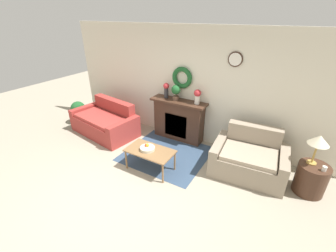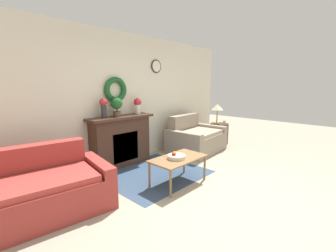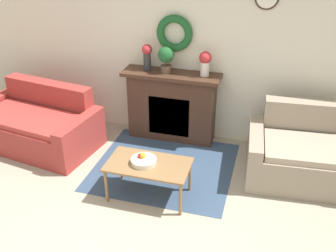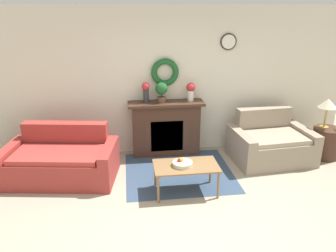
{
  "view_description": "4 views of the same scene",
  "coord_description": "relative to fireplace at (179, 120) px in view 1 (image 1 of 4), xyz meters",
  "views": [
    {
      "loc": [
        2.2,
        -2.17,
        2.91
      ],
      "look_at": [
        0.22,
        1.19,
        0.93
      ],
      "focal_mm": 24.0,
      "sensor_mm": 36.0,
      "label": 1
    },
    {
      "loc": [
        -2.73,
        -1.43,
        1.65
      ],
      "look_at": [
        0.2,
        1.33,
        0.9
      ],
      "focal_mm": 24.0,
      "sensor_mm": 36.0,
      "label": 2
    },
    {
      "loc": [
        1.22,
        -2.65,
        2.97
      ],
      "look_at": [
        0.05,
        1.45,
        0.66
      ],
      "focal_mm": 42.0,
      "sensor_mm": 36.0,
      "label": 3
    },
    {
      "loc": [
        -0.85,
        -3.4,
        2.67
      ],
      "look_at": [
        -0.22,
        1.4,
        0.9
      ],
      "focal_mm": 35.0,
      "sensor_mm": 36.0,
      "label": 4
    }
  ],
  "objects": [
    {
      "name": "floor_rug",
      "position": [
        0.12,
        -0.8,
        -0.52
      ],
      "size": [
        1.8,
        1.64,
        0.01
      ],
      "color": "#334760",
      "rests_on": "ground_plane"
    },
    {
      "name": "potted_plant_on_mantel",
      "position": [
        -0.08,
        -0.01,
        0.73
      ],
      "size": [
        0.22,
        0.22,
        0.37
      ],
      "color": "brown",
      "rests_on": "fireplace"
    },
    {
      "name": "couch_left",
      "position": [
        -1.81,
        -0.72,
        -0.22
      ],
      "size": [
        1.88,
        1.21,
        0.84
      ],
      "rotation": [
        0.0,
        0.0,
        -0.15
      ],
      "color": "#9E332D",
      "rests_on": "ground_plane"
    },
    {
      "name": "wall_back",
      "position": [
        0.14,
        0.21,
        0.84
      ],
      "size": [
        6.8,
        0.17,
        2.7
      ],
      "color": "beige",
      "rests_on": "ground_plane"
    },
    {
      "name": "mug",
      "position": [
        3.05,
        -0.64,
        0.09
      ],
      "size": [
        0.07,
        0.07,
        0.09
      ],
      "color": "silver",
      "rests_on": "side_table_by_loveseat"
    },
    {
      "name": "side_table_by_loveseat",
      "position": [
        2.94,
        -0.55,
        -0.24
      ],
      "size": [
        0.51,
        0.51,
        0.57
      ],
      "color": "#42281C",
      "rests_on": "ground_plane"
    },
    {
      "name": "vase_on_mantel_right",
      "position": [
        0.46,
        0.01,
        0.71
      ],
      "size": [
        0.17,
        0.17,
        0.34
      ],
      "color": "silver",
      "rests_on": "fireplace"
    },
    {
      "name": "ground_plane",
      "position": [
        0.14,
        -2.33,
        -0.52
      ],
      "size": [
        16.0,
        16.0,
        0.0
      ],
      "primitive_type": "plane",
      "color": "#9E937F"
    },
    {
      "name": "vase_on_mantel_left",
      "position": [
        -0.36,
        0.01,
        0.72
      ],
      "size": [
        0.14,
        0.14,
        0.37
      ],
      "color": "#2D2D33",
      "rests_on": "fireplace"
    },
    {
      "name": "coffee_table",
      "position": [
        0.12,
        -1.44,
        -0.11
      ],
      "size": [
        0.96,
        0.54,
        0.46
      ],
      "color": "olive",
      "rests_on": "ground_plane"
    },
    {
      "name": "fruit_bowl",
      "position": [
        0.06,
        -1.44,
        -0.03
      ],
      "size": [
        0.3,
        0.3,
        0.12
      ],
      "color": "beige",
      "rests_on": "coffee_table"
    },
    {
      "name": "fireplace",
      "position": [
        0.0,
        0.0,
        0.0
      ],
      "size": [
        1.39,
        0.41,
        1.03
      ],
      "color": "#42281C",
      "rests_on": "ground_plane"
    },
    {
      "name": "table_lamp",
      "position": [
        2.87,
        -0.5,
        0.5
      ],
      "size": [
        0.33,
        0.33,
        0.55
      ],
      "color": "#B28E42",
      "rests_on": "side_table_by_loveseat"
    },
    {
      "name": "loveseat_right",
      "position": [
        1.86,
        -0.51,
        -0.2
      ],
      "size": [
        1.45,
        1.1,
        0.89
      ],
      "rotation": [
        0.0,
        0.0,
        0.08
      ],
      "color": "gray",
      "rests_on": "ground_plane"
    },
    {
      "name": "potted_plant_floor_by_couch",
      "position": [
        -2.91,
        -0.66,
        -0.14
      ],
      "size": [
        0.41,
        0.41,
        0.65
      ],
      "color": "brown",
      "rests_on": "ground_plane"
    }
  ]
}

